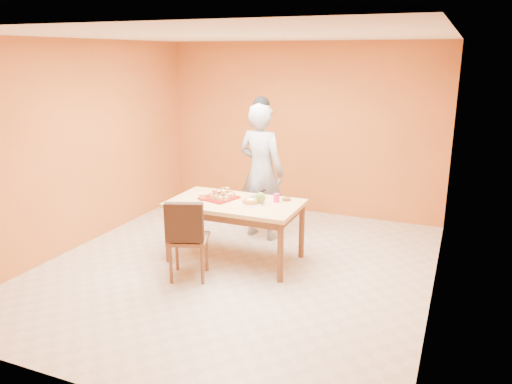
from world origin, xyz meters
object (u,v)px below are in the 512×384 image
at_px(dining_table, 235,209).
at_px(egg_ornament, 261,198).
at_px(magenta_glass, 276,198).
at_px(dining_chair, 187,237).
at_px(sponge_cake, 250,201).
at_px(checker_tin, 286,199).
at_px(pastry_platter, 219,198).
at_px(red_dinner_plate, 226,194).
at_px(person, 261,172).

height_order(dining_table, egg_ornament, egg_ornament).
xyz_separation_m(dining_table, magenta_glass, (0.47, 0.19, 0.15)).
xyz_separation_m(dining_chair, sponge_cake, (0.49, 0.68, 0.30)).
distance_m(egg_ornament, magenta_glass, 0.21).
distance_m(dining_table, checker_tin, 0.64).
bearing_deg(egg_ornament, dining_table, 169.87).
bearing_deg(pastry_platter, red_dinner_plate, 92.29).
height_order(pastry_platter, sponge_cake, sponge_cake).
distance_m(person, checker_tin, 0.84).
relative_size(dining_table, person, 0.85).
height_order(red_dinner_plate, magenta_glass, magenta_glass).
xyz_separation_m(person, red_dinner_plate, (-0.23, -0.63, -0.18)).
bearing_deg(red_dinner_plate, dining_chair, -91.66).
xyz_separation_m(sponge_cake, checker_tin, (0.35, 0.31, -0.02)).
height_order(person, red_dinner_plate, person).
distance_m(dining_chair, red_dinner_plate, 0.99).
bearing_deg(checker_tin, person, 134.60).
bearing_deg(person, magenta_glass, 135.75).
bearing_deg(pastry_platter, dining_chair, -92.80).
relative_size(dining_table, checker_tin, 15.24).
height_order(sponge_cake, checker_tin, sponge_cake).
distance_m(dining_table, person, 0.92).
bearing_deg(sponge_cake, egg_ornament, 24.88).
bearing_deg(person, red_dinner_plate, 80.37).
xyz_separation_m(pastry_platter, egg_ornament, (0.56, -0.01, 0.06)).
height_order(pastry_platter, magenta_glass, magenta_glass).
xyz_separation_m(egg_ornament, magenta_glass, (0.14, 0.16, -0.02)).
height_order(magenta_glass, checker_tin, magenta_glass).
xyz_separation_m(person, checker_tin, (0.58, -0.59, -0.17)).
bearing_deg(dining_chair, sponge_cake, 33.52).
relative_size(egg_ornament, magenta_glass, 1.41).
distance_m(red_dinner_plate, egg_ornament, 0.62).
height_order(person, sponge_cake, person).
bearing_deg(sponge_cake, checker_tin, 42.06).
height_order(person, magenta_glass, person).
height_order(dining_table, sponge_cake, sponge_cake).
xyz_separation_m(dining_table, person, (-0.02, 0.88, 0.28)).
bearing_deg(dining_chair, checker_tin, 29.21).
relative_size(pastry_platter, checker_tin, 3.66).
height_order(red_dinner_plate, egg_ornament, egg_ornament).
bearing_deg(checker_tin, magenta_glass, -131.15).
bearing_deg(magenta_glass, red_dinner_plate, 174.60).
distance_m(sponge_cake, magenta_glass, 0.33).
bearing_deg(red_dinner_plate, person, 69.72).
relative_size(dining_chair, person, 0.51).
distance_m(red_dinner_plate, sponge_cake, 0.54).
bearing_deg(red_dinner_plate, pastry_platter, -87.71).
bearing_deg(sponge_cake, pastry_platter, 172.23).
relative_size(dining_chair, checker_tin, 9.17).
relative_size(pastry_platter, egg_ornament, 2.64).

